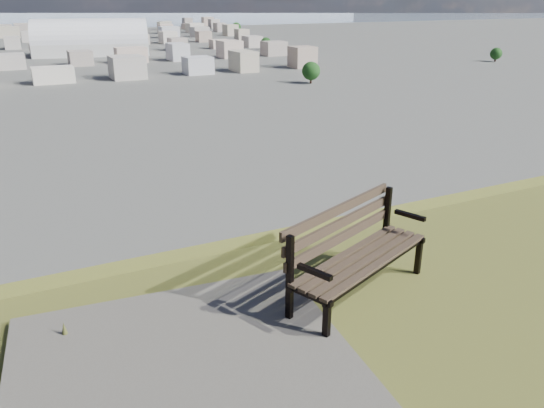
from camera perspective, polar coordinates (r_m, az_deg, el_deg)
park_bench at (r=5.28m, az=8.81°, el=-4.66°), size 1.82×1.17×0.91m
arena at (r=297.29m, az=-18.80°, el=15.98°), size 59.13×33.80×23.49m
city_blocks at (r=396.50m, az=-26.54°, el=15.71°), size 395.00×361.00×7.00m
bay_water at (r=901.72m, az=-27.17°, el=17.38°), size 2400.00×700.00×0.12m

